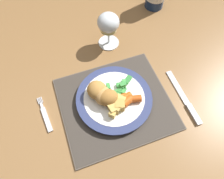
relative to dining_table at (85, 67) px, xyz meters
The scene contains 11 objects.
ground_plane 0.67m from the dining_table, ahead, with size 6.00×6.00×0.00m, color #383333.
dining_table is the anchor object (origin of this frame).
placemat 0.24m from the dining_table, 78.79° to the right, with size 0.33×0.30×0.01m.
dinner_plate 0.24m from the dining_table, 78.40° to the right, with size 0.23×0.23×0.02m.
breaded_croquettes 0.24m from the dining_table, 87.22° to the right, with size 0.10×0.10×0.05m.
green_beans_pile 0.23m from the dining_table, 68.68° to the right, with size 0.09×0.07×0.02m.
glazed_carrots 0.27m from the dining_table, 72.53° to the right, with size 0.08×0.05×0.02m.
fork 0.27m from the dining_table, 130.96° to the right, with size 0.03×0.12×0.01m.
table_knife 0.39m from the dining_table, 48.89° to the right, with size 0.02×0.20×0.01m.
wine_glass 0.20m from the dining_table, ahead, with size 0.08×0.08×0.13m.
roast_potatoes 0.28m from the dining_table, 80.82° to the right, with size 0.07×0.06×0.03m.
Camera 1 is at (-0.06, -0.47, 1.30)m, focal length 32.00 mm.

